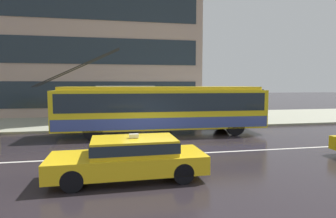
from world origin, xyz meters
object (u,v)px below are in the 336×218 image
at_px(pedestrian_at_shelter, 92,104).
at_px(pedestrian_approaching_curb, 171,109).
at_px(trolleybus, 162,108).
at_px(bus_shelter, 125,96).
at_px(taxi_oncoming_near, 130,156).

bearing_deg(pedestrian_at_shelter, pedestrian_approaching_curb, 16.78).
xyz_separation_m(trolleybus, bus_shelter, (-1.98, 3.37, 0.58)).
bearing_deg(taxi_oncoming_near, bus_shelter, 88.29).
relative_size(trolleybus, bus_shelter, 3.42).
bearing_deg(trolleybus, pedestrian_approaching_curb, 70.94).
bearing_deg(pedestrian_approaching_curb, taxi_oncoming_near, -107.82).
distance_m(taxi_oncoming_near, bus_shelter, 10.92).
distance_m(bus_shelter, pedestrian_at_shelter, 2.56).
relative_size(pedestrian_at_shelter, pedestrian_approaching_curb, 1.20).
distance_m(trolleybus, taxi_oncoming_near, 7.85).
bearing_deg(bus_shelter, taxi_oncoming_near, -91.71).
xyz_separation_m(trolleybus, pedestrian_at_shelter, (-4.14, 2.07, 0.17)).
bearing_deg(pedestrian_approaching_curb, pedestrian_at_shelter, -163.22).
distance_m(bus_shelter, pedestrian_approaching_curb, 3.43).
distance_m(trolleybus, bus_shelter, 3.95).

